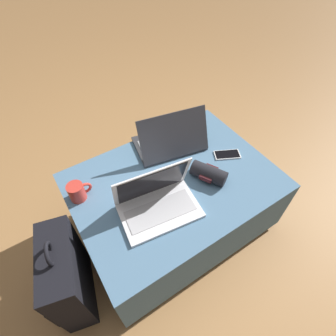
{
  "coord_description": "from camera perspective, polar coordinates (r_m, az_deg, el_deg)",
  "views": [
    {
      "loc": [
        -0.48,
        -0.69,
        1.47
      ],
      "look_at": [
        -0.02,
        0.03,
        0.5
      ],
      "focal_mm": 28.0,
      "sensor_mm": 36.0,
      "label": 1
    }
  ],
  "objects": [
    {
      "name": "backpack",
      "position": [
        1.39,
        -21.11,
        -21.41
      ],
      "size": [
        0.25,
        0.38,
        0.54
      ],
      "rotation": [
        0.0,
        0.0,
        -1.81
      ],
      "color": "black",
      "rests_on": "ground_plane"
    },
    {
      "name": "coffee_mug",
      "position": [
        1.32,
        -19.1,
        -4.89
      ],
      "size": [
        0.11,
        0.08,
        0.09
      ],
      "color": "red",
      "rests_on": "ottoman"
    },
    {
      "name": "wrist_brace",
      "position": [
        1.34,
        8.85,
        -1.12
      ],
      "size": [
        0.16,
        0.2,
        0.08
      ],
      "rotation": [
        0.0,
        0.0,
        2.06
      ],
      "color": "black",
      "rests_on": "ottoman"
    },
    {
      "name": "ottoman",
      "position": [
        1.51,
        1.26,
        -7.51
      ],
      "size": [
        1.03,
        0.75,
        0.42
      ],
      "color": "#2A3D4E",
      "rests_on": "ground_plane"
    },
    {
      "name": "laptop_near",
      "position": [
        1.21,
        -2.36,
        -7.23
      ],
      "size": [
        0.39,
        0.28,
        0.24
      ],
      "rotation": [
        0.0,
        0.0,
        -0.14
      ],
      "color": "silver",
      "rests_on": "ottoman"
    },
    {
      "name": "laptop_far",
      "position": [
        1.47,
        0.57,
        5.95
      ],
      "size": [
        0.42,
        0.32,
        0.25
      ],
      "rotation": [
        0.0,
        0.0,
        2.95
      ],
      "color": "#333338",
      "rests_on": "ottoman"
    },
    {
      "name": "ground_plane",
      "position": [
        1.69,
        1.14,
        -11.44
      ],
      "size": [
        14.0,
        14.0,
        0.0
      ],
      "primitive_type": "plane",
      "color": "#9E7042"
    },
    {
      "name": "cell_phone",
      "position": [
        1.5,
        12.76,
        2.87
      ],
      "size": [
        0.16,
        0.12,
        0.01
      ],
      "rotation": [
        0.0,
        0.0,
        4.25
      ],
      "color": "white",
      "rests_on": "ottoman"
    }
  ]
}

